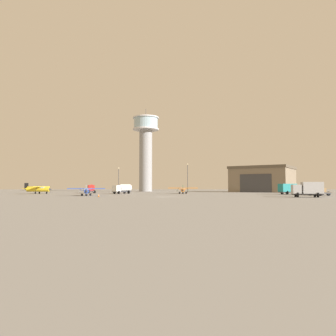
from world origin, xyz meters
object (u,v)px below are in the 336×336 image
(traffic_cone_near_left, at_px, (99,195))
(truck_fuel_tanker_white, at_px, (123,188))
(truck_box_silver, at_px, (309,189))
(airplane_orange, at_px, (183,190))
(truck_fuel_tanker_red, at_px, (92,188))
(airplane_yellow, at_px, (38,189))
(truck_flatbed_blue, at_px, (317,190))
(light_post_west, at_px, (119,178))
(control_tower, at_px, (146,145))
(airplane_blue, at_px, (87,191))
(truck_box_teal, at_px, (291,188))
(light_post_east, at_px, (188,176))

(traffic_cone_near_left, bearing_deg, truck_fuel_tanker_white, 88.49)
(truck_box_silver, bearing_deg, airplane_orange, -43.72)
(truck_fuel_tanker_white, xyz_separation_m, truck_fuel_tanker_red, (-11.74, 9.73, 0.01))
(airplane_yellow, height_order, truck_flatbed_blue, airplane_yellow)
(truck_box_silver, distance_m, traffic_cone_near_left, 43.10)
(light_post_west, xyz_separation_m, traffic_cone_near_left, (2.94, -45.87, -4.95))
(control_tower, relative_size, truck_fuel_tanker_white, 6.65)
(control_tower, relative_size, light_post_west, 4.25)
(truck_fuel_tanker_white, bearing_deg, airplane_blue, 29.61)
(truck_box_teal, relative_size, traffic_cone_near_left, 10.92)
(traffic_cone_near_left, bearing_deg, control_tower, 86.69)
(control_tower, bearing_deg, truck_box_silver, -64.19)
(airplane_blue, bearing_deg, truck_box_teal, 88.92)
(light_post_west, height_order, light_post_east, light_post_east)
(airplane_orange, height_order, truck_fuel_tanker_red, truck_fuel_tanker_red)
(airplane_blue, xyz_separation_m, light_post_east, (26.33, 37.04, 4.81))
(airplane_yellow, distance_m, truck_box_silver, 73.83)
(airplane_yellow, relative_size, truck_fuel_tanker_red, 1.81)
(light_post_west, relative_size, light_post_east, 0.87)
(truck_fuel_tanker_white, relative_size, light_post_east, 0.55)
(airplane_orange, bearing_deg, truck_box_teal, 77.67)
(airplane_blue, xyz_separation_m, truck_box_silver, (47.79, -11.05, 0.51))
(control_tower, height_order, truck_box_silver, control_tower)
(truck_flatbed_blue, relative_size, traffic_cone_near_left, 8.78)
(airplane_orange, xyz_separation_m, light_post_west, (-22.08, 15.73, 4.05))
(airplane_orange, bearing_deg, truck_fuel_tanker_white, -85.12)
(truck_box_teal, xyz_separation_m, light_post_east, (-27.27, 23.36, 4.36))
(truck_box_teal, distance_m, traffic_cone_near_left, 53.63)
(control_tower, height_order, airplane_orange, control_tower)
(truck_fuel_tanker_red, xyz_separation_m, light_post_west, (8.03, 6.69, 3.66))
(airplane_blue, height_order, airplane_orange, airplane_orange)
(control_tower, xyz_separation_m, airplane_blue, (-9.24, -68.64, -20.06))
(control_tower, distance_m, truck_box_teal, 73.30)
(airplane_orange, relative_size, truck_fuel_tanker_red, 1.48)
(airplane_orange, xyz_separation_m, truck_flatbed_blue, (31.88, -19.12, 0.11))
(control_tower, distance_m, airplane_orange, 53.15)
(airplane_orange, bearing_deg, traffic_cone_near_left, -29.70)
(control_tower, height_order, truck_flatbed_blue, control_tower)
(control_tower, bearing_deg, light_post_west, -103.31)
(truck_flatbed_blue, xyz_separation_m, light_post_west, (-53.96, 34.84, 3.94))
(truck_fuel_tanker_red, height_order, light_post_west, light_post_west)
(truck_fuel_tanker_red, relative_size, truck_box_teal, 0.82)
(truck_fuel_tanker_white, distance_m, truck_box_teal, 48.59)
(control_tower, distance_m, truck_flatbed_blue, 83.28)
(airplane_orange, xyz_separation_m, light_post_east, (2.40, 15.40, 4.77))
(airplane_orange, bearing_deg, light_post_east, 173.83)
(truck_fuel_tanker_white, height_order, light_post_east, light_post_east)
(control_tower, bearing_deg, truck_fuel_tanker_red, -112.12)
(airplane_yellow, height_order, traffic_cone_near_left, airplane_yellow)
(airplane_blue, distance_m, truck_fuel_tanker_red, 31.31)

